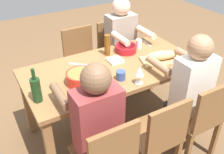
{
  "coord_description": "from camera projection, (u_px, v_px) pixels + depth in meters",
  "views": [
    {
      "loc": [
        -1.07,
        -1.88,
        2.0
      ],
      "look_at": [
        0.0,
        0.0,
        0.63
      ],
      "focal_mm": 41.96,
      "sensor_mm": 36.0,
      "label": 1
    }
  ],
  "objects": [
    {
      "name": "dining_table",
      "position": [
        112.0,
        75.0,
        2.55
      ],
      "size": [
        1.68,
        0.84,
        0.74
      ],
      "color": "olive",
      "rests_on": "ground_plane"
    },
    {
      "name": "napkin_stack",
      "position": [
        115.0,
        60.0,
        2.59
      ],
      "size": [
        0.14,
        0.14,
        0.02
      ],
      "primitive_type": "cube",
      "rotation": [
        0.0,
        0.0,
        0.0
      ],
      "color": "white",
      "rests_on": "dining_table"
    },
    {
      "name": "wine_glass",
      "position": [
        140.0,
        72.0,
        2.21
      ],
      "size": [
        0.08,
        0.08,
        0.17
      ],
      "color": "silver",
      "rests_on": "dining_table"
    },
    {
      "name": "diner_near_left",
      "position": [
        95.0,
        121.0,
        1.92
      ],
      "size": [
        0.41,
        0.53,
        1.2
      ],
      "color": "#2D2D38",
      "rests_on": "ground_plane"
    },
    {
      "name": "chair_near_center",
      "position": [
        158.0,
        136.0,
        2.1
      ],
      "size": [
        0.4,
        0.4,
        0.85
      ],
      "color": "brown",
      "rests_on": "ground_plane"
    },
    {
      "name": "carving_knife",
      "position": [
        80.0,
        65.0,
        2.54
      ],
      "size": [
        0.19,
        0.17,
        0.01
      ],
      "primitive_type": "cube",
      "rotation": [
        0.0,
        0.0,
        2.41
      ],
      "color": "silver",
      "rests_on": "dining_table"
    },
    {
      "name": "chair_far_right",
      "position": [
        115.0,
        50.0,
        3.38
      ],
      "size": [
        0.4,
        0.4,
        0.85
      ],
      "color": "brown",
      "rests_on": "ground_plane"
    },
    {
      "name": "diner_near_right",
      "position": [
        189.0,
        86.0,
        2.31
      ],
      "size": [
        0.41,
        0.53,
        1.2
      ],
      "color": "#2D2D38",
      "rests_on": "ground_plane"
    },
    {
      "name": "serving_bowl_fruit",
      "position": [
        81.0,
        77.0,
        2.24
      ],
      "size": [
        0.26,
        0.26,
        0.1
      ],
      "color": "red",
      "rests_on": "dining_table"
    },
    {
      "name": "cutting_board",
      "position": [
        161.0,
        60.0,
        2.6
      ],
      "size": [
        0.44,
        0.32,
        0.02
      ],
      "primitive_type": "cube",
      "rotation": [
        0.0,
        0.0,
        -0.27
      ],
      "color": "tan",
      "rests_on": "dining_table"
    },
    {
      "name": "beer_bottle",
      "position": [
        107.0,
        45.0,
        2.66
      ],
      "size": [
        0.06,
        0.06,
        0.22
      ],
      "primitive_type": "cylinder",
      "color": "brown",
      "rests_on": "dining_table"
    },
    {
      "name": "serving_bowl_salad",
      "position": [
        126.0,
        48.0,
        2.76
      ],
      "size": [
        0.22,
        0.22,
        0.07
      ],
      "color": "#B21923",
      "rests_on": "dining_table"
    },
    {
      "name": "diner_far_right",
      "position": [
        122.0,
        40.0,
        3.13
      ],
      "size": [
        0.41,
        0.53,
        1.2
      ],
      "color": "#2D2D38",
      "rests_on": "ground_plane"
    },
    {
      "name": "fork_near_center",
      "position": [
        113.0,
        84.0,
        2.25
      ],
      "size": [
        0.03,
        0.17,
        0.01
      ],
      "primitive_type": "cube",
      "rotation": [
        0.0,
        0.0,
        -0.07
      ],
      "color": "silver",
      "rests_on": "dining_table"
    },
    {
      "name": "fork_far_right",
      "position": [
        147.0,
        43.0,
        2.95
      ],
      "size": [
        0.04,
        0.17,
        0.01
      ],
      "primitive_type": "cube",
      "rotation": [
        0.0,
        0.0,
        -0.12
      ],
      "color": "silver",
      "rests_on": "dining_table"
    },
    {
      "name": "wine_bottle",
      "position": [
        36.0,
        89.0,
        2.01
      ],
      "size": [
        0.08,
        0.08,
        0.29
      ],
      "color": "#193819",
      "rests_on": "dining_table"
    },
    {
      "name": "bread_loaf",
      "position": [
        162.0,
        55.0,
        2.57
      ],
      "size": [
        0.34,
        0.19,
        0.09
      ],
      "primitive_type": "ellipsoid",
      "rotation": [
        0.0,
        0.0,
        -0.27
      ],
      "color": "tan",
      "rests_on": "cutting_board"
    },
    {
      "name": "chair_far_center",
      "position": [
        82.0,
        59.0,
        3.19
      ],
      "size": [
        0.4,
        0.4,
        0.85
      ],
      "color": "brown",
      "rests_on": "ground_plane"
    },
    {
      "name": "chair_near_right",
      "position": [
        200.0,
        117.0,
        2.29
      ],
      "size": [
        0.4,
        0.4,
        0.85
      ],
      "color": "brown",
      "rests_on": "ground_plane"
    },
    {
      "name": "cup_near_center",
      "position": [
        121.0,
        75.0,
        2.3
      ],
      "size": [
        0.08,
        0.08,
        0.08
      ],
      "primitive_type": "cylinder",
      "color": "#334C8C",
      "rests_on": "dining_table"
    },
    {
      "name": "ground_plane",
      "position": [
        112.0,
        125.0,
        2.9
      ],
      "size": [
        8.0,
        8.0,
        0.0
      ],
      "primitive_type": "plane",
      "color": "brown"
    },
    {
      "name": "cup_far_right",
      "position": [
        139.0,
        44.0,
        2.83
      ],
      "size": [
        0.06,
        0.06,
        0.1
      ],
      "primitive_type": "cylinder",
      "color": "white",
      "rests_on": "dining_table"
    },
    {
      "name": "fork_near_left",
      "position": [
        62.0,
        100.0,
        2.06
      ],
      "size": [
        0.03,
        0.17,
        0.01
      ],
      "primitive_type": "cube",
      "rotation": [
        0.0,
        0.0,
        0.1
      ],
      "color": "silver",
      "rests_on": "dining_table"
    }
  ]
}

